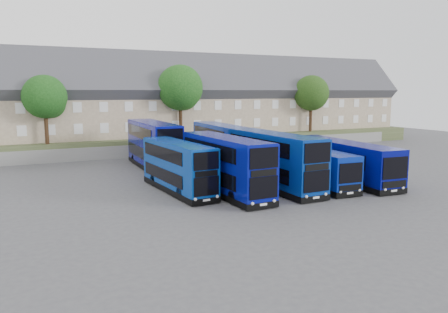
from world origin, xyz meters
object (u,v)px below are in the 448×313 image
Objects in this scene: tree_west at (46,98)px; tree_east at (312,94)px; tree_far at (315,92)px; dd_front_left at (178,168)px; coach_east_a at (309,166)px; tree_mid at (181,89)px; dd_front_mid at (225,166)px.

tree_east reaches higher than tree_west.
tree_far is (6.00, 7.00, 0.34)m from tree_east.
coach_east_a is at bearing -13.59° from dd_front_left.
dd_front_left is 0.87× the size of coach_east_a.
tree_west is at bearing -178.21° from tree_mid.
dd_front_left is 0.90× the size of dd_front_mid.
dd_front_left reaches higher than coach_east_a.
tree_east is at bearing -1.43° from tree_mid.
tree_east is at bearing -130.60° from tree_far.
tree_mid is (8.02, 20.95, 6.16)m from dd_front_left.
coach_east_a is 1.49× the size of tree_west.
tree_far reaches higher than dd_front_left.
tree_west is 0.88× the size of tree_far.
coach_east_a is (8.03, 0.18, -0.64)m from dd_front_mid.
tree_east reaches higher than dd_front_left.
coach_east_a is 37.80m from tree_far.
dd_front_left is 1.22× the size of tree_east.
tree_mid is (16.00, 0.50, 1.02)m from tree_west.
dd_front_left is 3.75m from dd_front_mid.
tree_mid is 1.06× the size of tree_far.
dd_front_left is 1.14× the size of tree_far.
tree_mid is 20.02m from tree_east.
dd_front_left is at bearing 174.22° from coach_east_a.
dd_front_mid reaches higher than dd_front_left.
tree_far reaches higher than coach_east_a.
coach_east_a is at bearing -127.06° from tree_east.
coach_east_a is 28.68m from tree_east.
tree_east is at bearing 57.13° from coach_east_a.
tree_west is at bearing 107.70° from dd_front_left.
tree_mid is 1.12× the size of tree_east.
tree_west is (-19.08, 22.41, 5.54)m from coach_east_a.
dd_front_left is at bearing -143.87° from tree_east.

